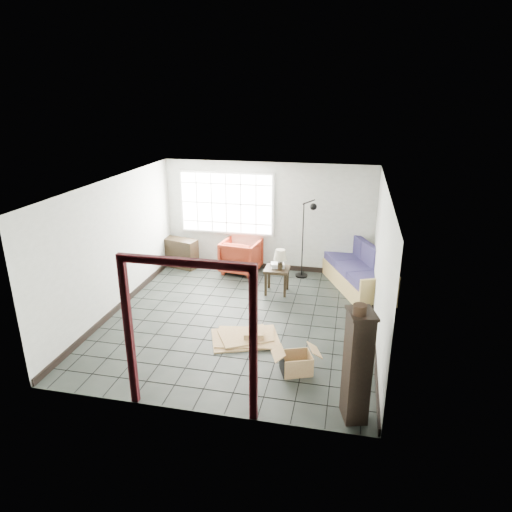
% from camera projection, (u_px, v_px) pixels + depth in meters
% --- Properties ---
extents(ground, '(5.50, 5.50, 0.00)m').
position_uv_depth(ground, '(241.00, 319.00, 8.75)').
color(ground, black).
rests_on(ground, ground).
extents(room_shell, '(5.02, 5.52, 2.61)m').
position_uv_depth(room_shell, '(240.00, 235.00, 8.21)').
color(room_shell, '#ABB1AA').
rests_on(room_shell, ground).
extents(window_panel, '(2.32, 0.08, 1.52)m').
position_uv_depth(window_panel, '(227.00, 203.00, 10.89)').
color(window_panel, silver).
rests_on(window_panel, ground).
extents(doorway_trim, '(1.80, 0.08, 2.20)m').
position_uv_depth(doorway_trim, '(188.00, 319.00, 5.80)').
color(doorway_trim, '#3A0D12').
rests_on(doorway_trim, ground).
extents(futon_sofa, '(1.66, 2.36, 0.98)m').
position_uv_depth(futon_sofa, '(360.00, 273.00, 10.03)').
color(futon_sofa, olive).
rests_on(futon_sofa, ground).
extents(armchair, '(0.95, 0.90, 0.88)m').
position_uv_depth(armchair, '(241.00, 254.00, 10.92)').
color(armchair, maroon).
rests_on(armchair, ground).
extents(side_table, '(0.52, 0.52, 0.56)m').
position_uv_depth(side_table, '(277.00, 272.00, 9.75)').
color(side_table, black).
rests_on(side_table, ground).
extents(table_lamp, '(0.29, 0.29, 0.44)m').
position_uv_depth(table_lamp, '(280.00, 256.00, 9.55)').
color(table_lamp, black).
rests_on(table_lamp, side_table).
extents(projector, '(0.32, 0.28, 0.10)m').
position_uv_depth(projector, '(278.00, 265.00, 9.74)').
color(projector, silver).
rests_on(projector, side_table).
extents(floor_lamp, '(0.50, 0.46, 1.89)m').
position_uv_depth(floor_lamp, '(307.00, 237.00, 10.34)').
color(floor_lamp, black).
rests_on(floor_lamp, ground).
extents(console_shelf, '(0.98, 0.59, 0.72)m').
position_uv_depth(console_shelf, '(179.00, 253.00, 11.26)').
color(console_shelf, black).
rests_on(console_shelf, ground).
extents(tall_shelf, '(0.43, 0.50, 1.56)m').
position_uv_depth(tall_shelf, '(357.00, 366.00, 5.85)').
color(tall_shelf, black).
rests_on(tall_shelf, ground).
extents(pot, '(0.18, 0.18, 0.13)m').
position_uv_depth(pot, '(360.00, 310.00, 5.51)').
color(pot, black).
rests_on(pot, tall_shelf).
extents(open_box, '(0.82, 0.60, 0.42)m').
position_uv_depth(open_box, '(296.00, 363.00, 7.05)').
color(open_box, '#A5704F').
rests_on(open_box, ground).
extents(cardboard_pile, '(1.37, 1.17, 0.17)m').
position_uv_depth(cardboard_pile, '(247.00, 337.00, 8.01)').
color(cardboard_pile, '#A5704F').
rests_on(cardboard_pile, ground).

